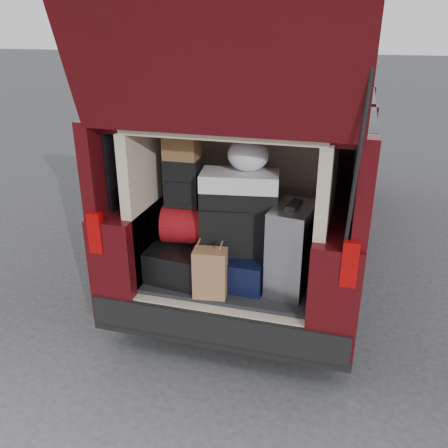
{
  "coord_description": "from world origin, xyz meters",
  "views": [
    {
      "loc": [
        0.81,
        -2.99,
        2.36
      ],
      "look_at": [
        -0.08,
        0.2,
        0.96
      ],
      "focal_mm": 38.0,
      "sensor_mm": 36.0,
      "label": 1
    }
  ],
  "objects_px": {
    "black_soft_case": "(234,228)",
    "red_duffel": "(193,224)",
    "navy_hardshell": "(241,265)",
    "twotone_duffel": "(240,189)",
    "kraft_bag": "(210,273)",
    "black_hardshell": "(184,257)",
    "backpack": "(182,183)",
    "silver_roller": "(291,249)"
  },
  "relations": [
    {
      "from": "black_hardshell",
      "to": "black_soft_case",
      "type": "distance_m",
      "value": 0.49
    },
    {
      "from": "black_hardshell",
      "to": "twotone_duffel",
      "type": "relative_size",
      "value": 1.09
    },
    {
      "from": "navy_hardshell",
      "to": "kraft_bag",
      "type": "distance_m",
      "value": 0.35
    },
    {
      "from": "kraft_bag",
      "to": "black_hardshell",
      "type": "bearing_deg",
      "value": 128.95
    },
    {
      "from": "navy_hardshell",
      "to": "twotone_duffel",
      "type": "bearing_deg",
      "value": 129.41
    },
    {
      "from": "silver_roller",
      "to": "backpack",
      "type": "height_order",
      "value": "backpack"
    },
    {
      "from": "silver_roller",
      "to": "red_duffel",
      "type": "distance_m",
      "value": 0.78
    },
    {
      "from": "black_soft_case",
      "to": "black_hardshell",
      "type": "bearing_deg",
      "value": 173.35
    },
    {
      "from": "black_soft_case",
      "to": "red_duffel",
      "type": "bearing_deg",
      "value": 167.67
    },
    {
      "from": "silver_roller",
      "to": "black_soft_case",
      "type": "xyz_separation_m",
      "value": [
        -0.44,
        0.06,
        0.08
      ]
    },
    {
      "from": "navy_hardshell",
      "to": "backpack",
      "type": "xyz_separation_m",
      "value": [
        -0.47,
        0.03,
        0.61
      ]
    },
    {
      "from": "navy_hardshell",
      "to": "silver_roller",
      "type": "relative_size",
      "value": 0.8
    },
    {
      "from": "red_duffel",
      "to": "backpack",
      "type": "distance_m",
      "value": 0.34
    },
    {
      "from": "silver_roller",
      "to": "backpack",
      "type": "xyz_separation_m",
      "value": [
        -0.85,
        0.07,
        0.4
      ]
    },
    {
      "from": "red_duffel",
      "to": "black_soft_case",
      "type": "bearing_deg",
      "value": -8.32
    },
    {
      "from": "black_soft_case",
      "to": "kraft_bag",
      "type": "bearing_deg",
      "value": -117.13
    },
    {
      "from": "silver_roller",
      "to": "black_soft_case",
      "type": "distance_m",
      "value": 0.45
    },
    {
      "from": "red_duffel",
      "to": "twotone_duffel",
      "type": "xyz_separation_m",
      "value": [
        0.36,
        0.01,
        0.32
      ]
    },
    {
      "from": "twotone_duffel",
      "to": "black_soft_case",
      "type": "bearing_deg",
      "value": -168.27
    },
    {
      "from": "black_soft_case",
      "to": "backpack",
      "type": "distance_m",
      "value": 0.52
    },
    {
      "from": "kraft_bag",
      "to": "twotone_duffel",
      "type": "relative_size",
      "value": 0.65
    },
    {
      "from": "black_hardshell",
      "to": "kraft_bag",
      "type": "height_order",
      "value": "kraft_bag"
    },
    {
      "from": "silver_roller",
      "to": "backpack",
      "type": "relative_size",
      "value": 1.78
    },
    {
      "from": "backpack",
      "to": "twotone_duffel",
      "type": "bearing_deg",
      "value": -4.8
    },
    {
      "from": "kraft_bag",
      "to": "twotone_duffel",
      "type": "height_order",
      "value": "twotone_duffel"
    },
    {
      "from": "navy_hardshell",
      "to": "backpack",
      "type": "relative_size",
      "value": 1.43
    },
    {
      "from": "black_hardshell",
      "to": "navy_hardshell",
      "type": "height_order",
      "value": "black_hardshell"
    },
    {
      "from": "kraft_bag",
      "to": "black_soft_case",
      "type": "bearing_deg",
      "value": 67.3
    },
    {
      "from": "kraft_bag",
      "to": "red_duffel",
      "type": "relative_size",
      "value": 0.79
    },
    {
      "from": "navy_hardshell",
      "to": "silver_roller",
      "type": "xyz_separation_m",
      "value": [
        0.38,
        -0.04,
        0.21
      ]
    },
    {
      "from": "black_soft_case",
      "to": "twotone_duffel",
      "type": "xyz_separation_m",
      "value": [
        0.03,
        0.01,
        0.31
      ]
    },
    {
      "from": "kraft_bag",
      "to": "red_duffel",
      "type": "distance_m",
      "value": 0.46
    },
    {
      "from": "backpack",
      "to": "navy_hardshell",
      "type": "bearing_deg",
      "value": -9.32
    },
    {
      "from": "navy_hardshell",
      "to": "kraft_bag",
      "type": "xyz_separation_m",
      "value": [
        -0.15,
        -0.31,
        0.07
      ]
    },
    {
      "from": "black_hardshell",
      "to": "kraft_bag",
      "type": "xyz_separation_m",
      "value": [
        0.31,
        -0.3,
        0.06
      ]
    },
    {
      "from": "navy_hardshell",
      "to": "backpack",
      "type": "bearing_deg",
      "value": 178.4
    },
    {
      "from": "navy_hardshell",
      "to": "twotone_duffel",
      "type": "xyz_separation_m",
      "value": [
        -0.03,
        0.04,
        0.6
      ]
    },
    {
      "from": "navy_hardshell",
      "to": "black_soft_case",
      "type": "relative_size",
      "value": 1.03
    },
    {
      "from": "kraft_bag",
      "to": "twotone_duffel",
      "type": "bearing_deg",
      "value": 62.89
    },
    {
      "from": "black_soft_case",
      "to": "backpack",
      "type": "bearing_deg",
      "value": 167.23
    },
    {
      "from": "silver_roller",
      "to": "backpack",
      "type": "distance_m",
      "value": 0.94
    },
    {
      "from": "twotone_duffel",
      "to": "kraft_bag",
      "type": "bearing_deg",
      "value": -118.34
    }
  ]
}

